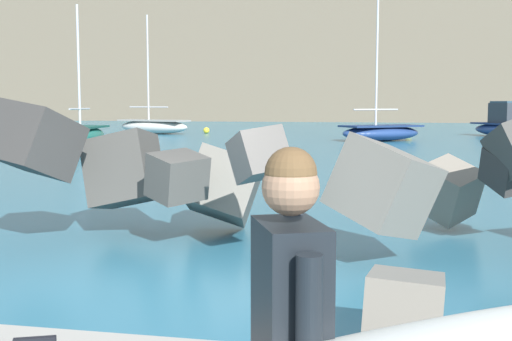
# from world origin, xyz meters

# --- Properties ---
(ground_plane) EXTENTS (400.00, 400.00, 0.00)m
(ground_plane) POSITION_xyz_m (0.00, 0.00, 0.00)
(ground_plane) COLOR #2D6B84
(breakwater_jetty) EXTENTS (32.70, 7.45, 3.10)m
(breakwater_jetty) POSITION_xyz_m (-2.41, 2.57, 1.04)
(breakwater_jetty) COLOR #4C4944
(breakwater_jetty) RESTS_ON ground
(boat_near_centre) EXTENTS (6.07, 3.65, 8.26)m
(boat_near_centre) POSITION_xyz_m (-13.73, 36.92, 0.57)
(boat_near_centre) COLOR beige
(boat_near_centre) RESTS_ON ground
(boat_near_right) EXTENTS (5.27, 4.67, 8.06)m
(boat_near_right) POSITION_xyz_m (2.08, 31.25, 0.52)
(boat_near_right) COLOR navy
(boat_near_right) RESTS_ON ground
(boat_mid_left) EXTENTS (4.49, 6.24, 2.28)m
(boat_mid_left) POSITION_xyz_m (9.83, 37.14, 0.70)
(boat_mid_left) COLOR navy
(boat_mid_left) RESTS_ON ground
(boat_mid_centre) EXTENTS (1.90, 4.36, 7.02)m
(boat_mid_centre) POSITION_xyz_m (-12.75, 24.14, 0.57)
(boat_mid_centre) COLOR #1E6656
(boat_mid_centre) RESTS_ON ground
(mooring_buoy_middle) EXTENTS (0.44, 0.44, 0.44)m
(mooring_buoy_middle) POSITION_xyz_m (3.73, 35.74, 0.22)
(mooring_buoy_middle) COLOR yellow
(mooring_buoy_middle) RESTS_ON ground
(mooring_buoy_outer) EXTENTS (0.44, 0.44, 0.44)m
(mooring_buoy_outer) POSITION_xyz_m (-10.25, 38.22, 0.22)
(mooring_buoy_outer) COLOR yellow
(mooring_buoy_outer) RESTS_ON ground
(headland_bluff) EXTENTS (98.07, 32.85, 18.29)m
(headland_bluff) POSITION_xyz_m (-9.83, 83.84, 9.17)
(headland_bluff) COLOR #756651
(headland_bluff) RESTS_ON ground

